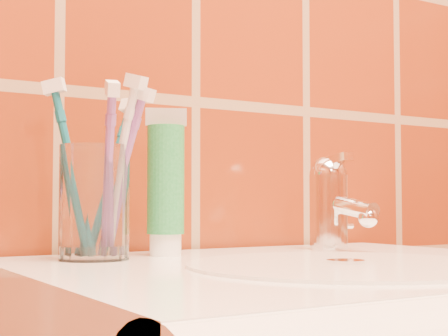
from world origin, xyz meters
TOP-DOWN VIEW (x-y plane):
  - glass_tumbler at (-0.18, 1.10)m, footprint 0.10×0.10m
  - toothpaste_tube at (-0.09, 1.11)m, footprint 0.05×0.04m
  - faucet at (0.14, 1.09)m, footprint 0.05×0.11m
  - toothbrush_0 at (-0.20, 1.10)m, footprint 0.11×0.10m
  - toothbrush_1 at (-0.15, 1.12)m, footprint 0.13×0.11m
  - toothbrush_2 at (-0.17, 1.07)m, footprint 0.06×0.13m
  - toothbrush_3 at (-0.15, 1.08)m, footprint 0.11×0.13m
  - toothbrush_4 at (-0.16, 1.08)m, footprint 0.09×0.13m

SIDE VIEW (x-z plane):
  - glass_tumbler at x=-0.18m, z-range 0.85..0.97m
  - faucet at x=0.14m, z-range 0.85..0.97m
  - toothpaste_tube at x=-0.09m, z-range 0.84..1.01m
  - toothbrush_1 at x=-0.15m, z-range 0.84..1.03m
  - toothbrush_2 at x=-0.17m, z-range 0.84..1.04m
  - toothbrush_3 at x=-0.15m, z-range 0.84..1.04m
  - toothbrush_0 at x=-0.20m, z-range 0.84..1.04m
  - toothbrush_4 at x=-0.16m, z-range 0.84..1.05m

